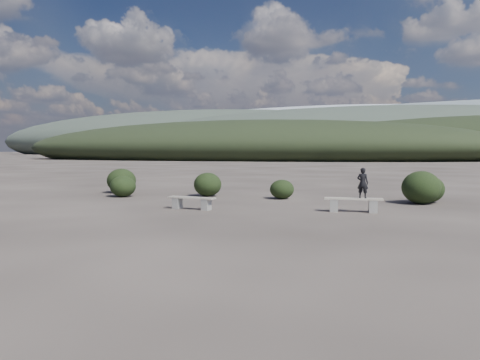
% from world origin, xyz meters
% --- Properties ---
extents(ground, '(1200.00, 1200.00, 0.00)m').
position_xyz_m(ground, '(0.00, 0.00, 0.00)').
color(ground, '#2F2824').
rests_on(ground, ground).
extents(bench_left, '(1.71, 0.55, 0.42)m').
position_xyz_m(bench_left, '(-1.52, 4.66, 0.25)').
color(bench_left, slate).
rests_on(bench_left, ground).
extents(bench_right, '(1.86, 0.56, 0.46)m').
position_xyz_m(bench_right, '(3.73, 5.53, 0.28)').
color(bench_right, slate).
rests_on(bench_right, ground).
extents(seated_person, '(0.39, 0.30, 0.98)m').
position_xyz_m(seated_person, '(4.01, 5.56, 0.95)').
color(seated_person, black).
rests_on(seated_person, bench_right).
extents(shrub_a, '(1.10, 1.10, 0.90)m').
position_xyz_m(shrub_a, '(-6.02, 7.76, 0.45)').
color(shrub_a, black).
rests_on(shrub_a, ground).
extents(shrub_b, '(1.20, 1.20, 1.03)m').
position_xyz_m(shrub_b, '(-2.64, 9.05, 0.51)').
color(shrub_b, black).
rests_on(shrub_b, ground).
extents(shrub_c, '(0.99, 0.99, 0.79)m').
position_xyz_m(shrub_c, '(0.67, 8.93, 0.40)').
color(shrub_c, black).
rests_on(shrub_c, ground).
extents(shrub_d, '(1.40, 1.40, 1.23)m').
position_xyz_m(shrub_d, '(5.99, 8.67, 0.61)').
color(shrub_d, black).
rests_on(shrub_d, ground).
extents(shrub_e, '(1.25, 1.25, 1.04)m').
position_xyz_m(shrub_e, '(6.25, 9.20, 0.52)').
color(shrub_e, black).
rests_on(shrub_e, ground).
extents(shrub_f, '(1.35, 1.35, 1.14)m').
position_xyz_m(shrub_f, '(-7.12, 9.46, 0.57)').
color(shrub_f, black).
rests_on(shrub_f, ground).
extents(mountain_ridges, '(500.00, 400.00, 56.00)m').
position_xyz_m(mountain_ridges, '(-7.48, 339.06, 10.84)').
color(mountain_ridges, black).
rests_on(mountain_ridges, ground).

